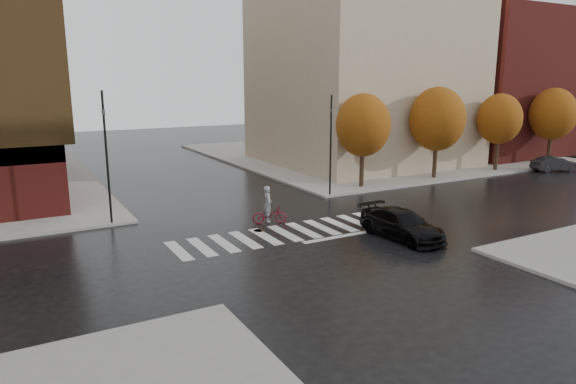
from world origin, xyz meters
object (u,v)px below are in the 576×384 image
(sedan, at_px, (402,224))
(traffic_light_nw, at_px, (106,150))
(traffic_light_ne, at_px, (331,140))
(parked_car, at_px, (555,164))
(fire_hydrant, at_px, (66,205))
(cyclist, at_px, (269,211))

(sedan, distance_m, traffic_light_nw, 15.42)
(traffic_light_nw, relative_size, traffic_light_ne, 1.07)
(traffic_light_ne, distance_m, parked_car, 22.08)
(sedan, xyz_separation_m, traffic_light_ne, (2.00, 9.23, 3.06))
(traffic_light_ne, relative_size, parked_car, 1.69)
(traffic_light_nw, xyz_separation_m, fire_hydrant, (-1.82, 3.70, -3.50))
(sedan, xyz_separation_m, cyclist, (-4.46, 5.43, 0.01))
(traffic_light_nw, xyz_separation_m, parked_car, (35.71, -1.30, -3.40))
(sedan, bearing_deg, traffic_light_ne, 74.46)
(cyclist, xyz_separation_m, parked_car, (28.28, 2.50, -0.07))
(traffic_light_ne, bearing_deg, cyclist, 41.20)
(traffic_light_ne, xyz_separation_m, parked_car, (21.82, -1.30, -3.12))
(cyclist, bearing_deg, traffic_light_nw, 82.44)
(cyclist, distance_m, traffic_light_ne, 8.09)
(sedan, xyz_separation_m, parked_car, (23.82, 7.93, -0.06))
(sedan, xyz_separation_m, traffic_light_nw, (-11.90, 9.23, 3.34))
(sedan, relative_size, parked_car, 1.25)
(sedan, height_order, traffic_light_ne, traffic_light_ne)
(traffic_light_nw, bearing_deg, parked_car, 91.45)
(sedan, height_order, parked_car, sedan)
(cyclist, bearing_deg, fire_hydrant, 70.50)
(cyclist, distance_m, fire_hydrant, 11.91)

